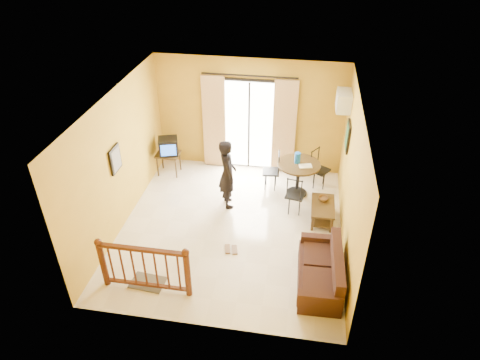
% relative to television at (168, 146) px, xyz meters
% --- Properties ---
extents(ground, '(5.00, 5.00, 0.00)m').
position_rel_television_xyz_m(ground, '(1.87, -1.83, -0.76)').
color(ground, beige).
rests_on(ground, ground).
extents(room_shell, '(5.00, 5.00, 5.00)m').
position_rel_television_xyz_m(room_shell, '(1.87, -1.83, 0.94)').
color(room_shell, white).
rests_on(room_shell, ground).
extents(balcony_door, '(2.25, 0.14, 2.46)m').
position_rel_television_xyz_m(balcony_door, '(1.87, 0.60, 0.43)').
color(balcony_door, black).
rests_on(balcony_door, ground).
extents(tv_table, '(0.56, 0.46, 0.56)m').
position_rel_television_xyz_m(tv_table, '(-0.03, 0.00, -0.28)').
color(tv_table, black).
rests_on(tv_table, ground).
extents(television, '(0.55, 0.52, 0.40)m').
position_rel_television_xyz_m(television, '(0.00, 0.00, 0.00)').
color(television, black).
rests_on(television, tv_table).
extents(picture_left, '(0.05, 0.42, 0.52)m').
position_rel_television_xyz_m(picture_left, '(-0.35, -2.03, 0.79)').
color(picture_left, black).
rests_on(picture_left, room_shell).
extents(dining_table, '(0.97, 0.97, 0.80)m').
position_rel_television_xyz_m(dining_table, '(3.14, -0.38, -0.12)').
color(dining_table, black).
rests_on(dining_table, ground).
extents(water_jug, '(0.13, 0.13, 0.25)m').
position_rel_television_xyz_m(water_jug, '(3.10, -0.34, 0.17)').
color(water_jug, blue).
rests_on(water_jug, dining_table).
extents(serving_tray, '(0.31, 0.24, 0.02)m').
position_rel_television_xyz_m(serving_tray, '(3.29, -0.48, 0.05)').
color(serving_tray, white).
rests_on(serving_tray, dining_table).
extents(dining_chairs, '(1.61, 1.60, 0.95)m').
position_rel_television_xyz_m(dining_chairs, '(3.09, -0.45, -0.76)').
color(dining_chairs, black).
rests_on(dining_chairs, ground).
extents(air_conditioner, '(0.31, 0.60, 0.40)m').
position_rel_television_xyz_m(air_conditioner, '(3.96, 0.12, 1.39)').
color(air_conditioner, white).
rests_on(air_conditioner, room_shell).
extents(botanical_print, '(0.05, 0.50, 0.60)m').
position_rel_television_xyz_m(botanical_print, '(4.08, -0.53, 0.89)').
color(botanical_print, black).
rests_on(botanical_print, room_shell).
extents(coffee_table, '(0.48, 0.87, 0.39)m').
position_rel_television_xyz_m(coffee_table, '(3.72, -1.28, -0.50)').
color(coffee_table, black).
rests_on(coffee_table, ground).
extents(bowl, '(0.22, 0.22, 0.07)m').
position_rel_television_xyz_m(bowl, '(3.72, -1.10, -0.34)').
color(bowl, brown).
rests_on(bowl, coffee_table).
extents(sofa, '(0.77, 1.58, 0.75)m').
position_rel_television_xyz_m(sofa, '(3.72, -3.14, -0.48)').
color(sofa, black).
rests_on(sofa, ground).
extents(standing_person, '(0.57, 0.68, 1.59)m').
position_rel_television_xyz_m(standing_person, '(1.65, -1.05, 0.04)').
color(standing_person, black).
rests_on(standing_person, ground).
extents(stair_balustrade, '(1.63, 0.13, 1.04)m').
position_rel_television_xyz_m(stair_balustrade, '(0.72, -3.73, -0.20)').
color(stair_balustrade, '#471E0F').
rests_on(stair_balustrade, ground).
extents(doormat, '(0.63, 0.45, 0.02)m').
position_rel_television_xyz_m(doormat, '(0.67, -3.61, -0.75)').
color(doormat, '#534C42').
rests_on(doormat, ground).
extents(sandals, '(0.29, 0.27, 0.03)m').
position_rel_television_xyz_m(sandals, '(1.99, -2.52, -0.74)').
color(sandals, brown).
rests_on(sandals, ground).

